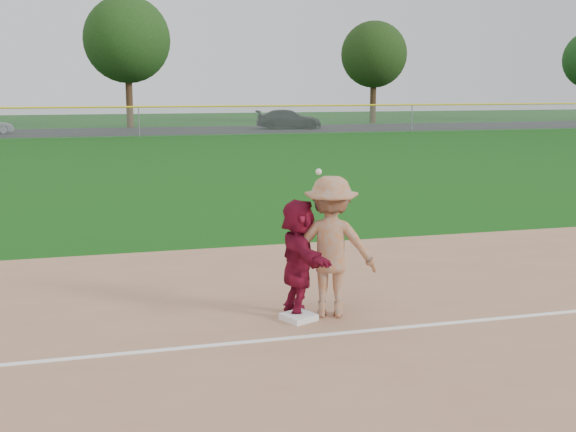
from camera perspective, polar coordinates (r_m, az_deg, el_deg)
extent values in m
plane|color=#10480D|center=(10.95, 2.07, -8.08)|extent=(160.00, 160.00, 0.00)
cube|color=white|center=(10.22, 3.42, -9.30)|extent=(60.00, 0.10, 0.01)
cube|color=black|center=(56.11, -12.05, 6.57)|extent=(120.00, 10.00, 0.01)
cube|color=white|center=(10.79, 0.85, -7.97)|extent=(0.56, 0.56, 0.10)
imported|color=maroon|center=(10.78, 0.84, -3.33)|extent=(0.55, 1.66, 1.78)
imported|color=black|center=(57.76, 0.04, 7.65)|extent=(5.45, 2.87, 1.51)
imported|color=gray|center=(10.77, 3.40, -2.44)|extent=(1.55, 1.19, 2.12)
sphere|color=white|center=(10.51, 2.44, 3.51)|extent=(0.09, 0.09, 0.09)
plane|color=#999EA0|center=(50.07, -11.69, 7.30)|extent=(110.00, 0.00, 110.00)
cylinder|color=yellow|center=(50.03, -11.73, 8.44)|extent=(110.00, 0.12, 0.12)
cylinder|color=gray|center=(50.07, -11.69, 7.30)|extent=(0.08, 0.08, 2.00)
cylinder|color=gray|center=(55.05, 9.75, 7.62)|extent=(0.08, 0.08, 2.00)
cylinder|color=#3C2716|center=(61.51, -12.42, 8.78)|extent=(0.56, 0.56, 4.10)
sphere|color=#173610|center=(61.60, -12.60, 13.45)|extent=(7.00, 7.00, 7.00)
cylinder|color=#362413|center=(67.57, 6.73, 8.86)|extent=(0.56, 0.56, 3.64)
sphere|color=black|center=(67.61, 6.81, 12.57)|extent=(6.00, 6.00, 6.00)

